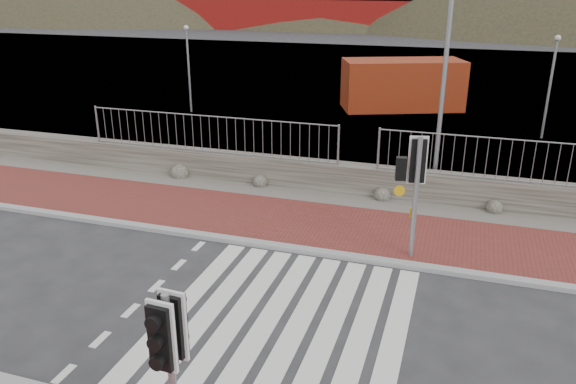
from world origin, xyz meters
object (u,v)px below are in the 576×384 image
(traffic_signal_near, at_px, (169,345))
(traffic_signal_far, at_px, (416,172))
(shipping_container, at_px, (402,85))
(streetlight, at_px, (452,46))

(traffic_signal_near, relative_size, traffic_signal_far, 0.88)
(traffic_signal_near, distance_m, shipping_container, 23.34)
(traffic_signal_near, xyz_separation_m, streetlight, (2.64, 11.66, 2.50))
(traffic_signal_near, height_order, shipping_container, traffic_signal_near)
(shipping_container, bearing_deg, traffic_signal_near, -112.21)
(traffic_signal_far, xyz_separation_m, streetlight, (0.34, 4.70, 2.24))
(shipping_container, bearing_deg, traffic_signal_far, -104.27)
(traffic_signal_far, bearing_deg, streetlight, -107.61)
(traffic_signal_near, relative_size, streetlight, 0.34)
(streetlight, xyz_separation_m, shipping_container, (-2.57, 11.67, -3.17))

